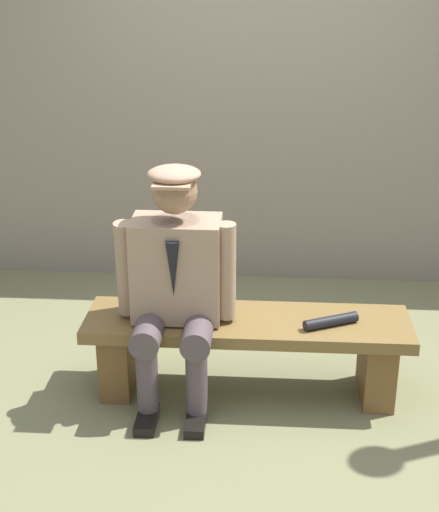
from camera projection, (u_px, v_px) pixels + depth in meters
name	position (u px, v px, depth m)	size (l,w,h in m)	color
ground_plane	(246.00, 390.00, 4.01)	(30.00, 30.00, 0.00)	#6D6D49
bench	(247.00, 342.00, 3.90)	(1.70, 0.45, 0.43)	brown
seated_man	(176.00, 277.00, 3.72)	(0.62, 0.61, 1.25)	#977A61
rolled_magazine	(331.00, 321.00, 3.76)	(0.06, 0.06, 0.30)	black
stadium_wall	(256.00, 141.00, 5.18)	(12.00, 0.24, 1.99)	gray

